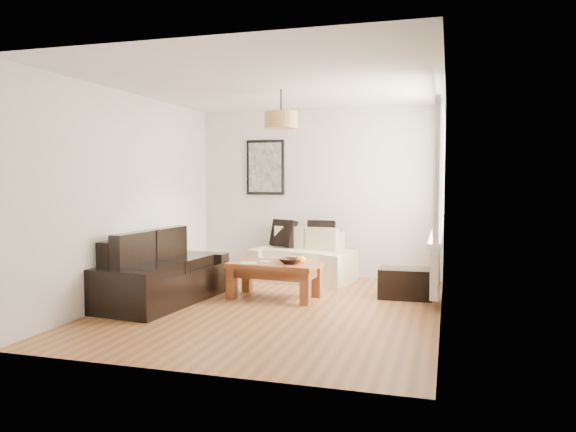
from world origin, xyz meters
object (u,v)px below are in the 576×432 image
(loveseat_cream, at_px, (302,256))
(ottoman, at_px, (405,283))
(coffee_table, at_px, (275,280))
(sofa_leather, at_px, (162,270))

(loveseat_cream, distance_m, ottoman, 1.77)
(loveseat_cream, relative_size, ottoman, 2.20)
(loveseat_cream, bearing_deg, ottoman, -15.71)
(coffee_table, height_order, ottoman, coffee_table)
(sofa_leather, height_order, ottoman, sofa_leather)
(sofa_leather, relative_size, coffee_table, 1.64)
(sofa_leather, bearing_deg, loveseat_cream, -29.54)
(sofa_leather, distance_m, ottoman, 3.08)
(coffee_table, relative_size, ottoman, 1.68)
(loveseat_cream, relative_size, sofa_leather, 0.80)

